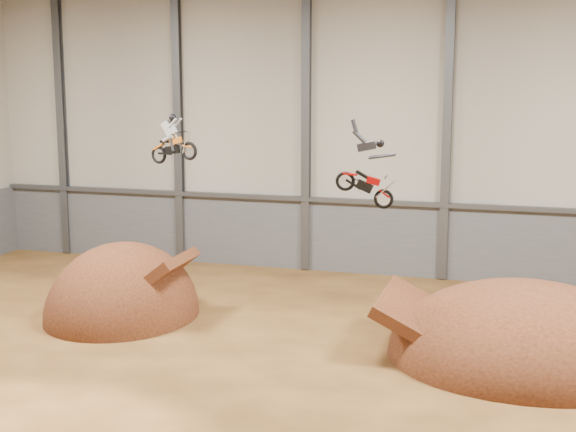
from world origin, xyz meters
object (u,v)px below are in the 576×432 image
at_px(takeoff_ramp, 123,316).
at_px(fmx_rider_b, 361,164).
at_px(landing_ramp, 523,359).
at_px(fmx_rider_a, 175,136).

relative_size(takeoff_ramp, fmx_rider_b, 2.65).
xyz_separation_m(landing_ramp, fmx_rider_a, (-13.32, 1.43, 7.17)).
bearing_deg(fmx_rider_a, landing_ramp, 8.18).
relative_size(fmx_rider_a, fmx_rider_b, 0.86).
relative_size(takeoff_ramp, landing_ramp, 0.74).
xyz_separation_m(fmx_rider_a, fmx_rider_b, (8.09, -3.79, -0.43)).
distance_m(landing_ramp, fmx_rider_a, 15.19).
bearing_deg(takeoff_ramp, landing_ramp, -2.37).
xyz_separation_m(takeoff_ramp, fmx_rider_b, (10.16, -3.00, 6.74)).
height_order(takeoff_ramp, landing_ramp, takeoff_ramp).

